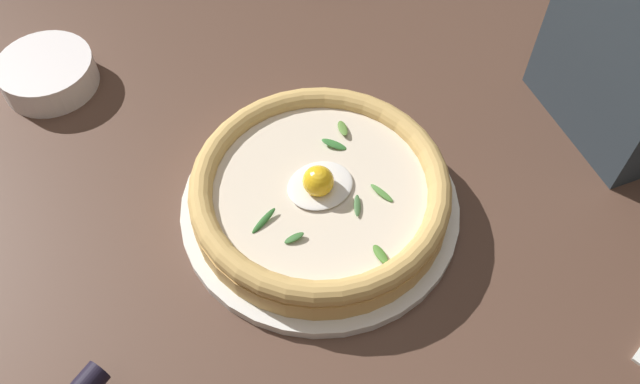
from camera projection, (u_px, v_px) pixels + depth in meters
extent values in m
cube|color=brown|center=(350.00, 240.00, 0.68)|extent=(2.40, 2.40, 0.03)
cylinder|color=white|center=(320.00, 207.00, 0.68)|extent=(0.29, 0.29, 0.01)
cylinder|color=#DFB060|center=(320.00, 196.00, 0.66)|extent=(0.26, 0.26, 0.02)
torus|color=#DBAE61|center=(320.00, 186.00, 0.65)|extent=(0.26, 0.26, 0.02)
cylinder|color=#EFDEC4|center=(320.00, 188.00, 0.65)|extent=(0.22, 0.22, 0.00)
ellipsoid|color=white|center=(320.00, 185.00, 0.65)|extent=(0.07, 0.06, 0.01)
sphere|color=yellow|center=(318.00, 181.00, 0.63)|extent=(0.03, 0.03, 0.03)
ellipsoid|color=#2F6C2C|center=(264.00, 221.00, 0.62)|extent=(0.03, 0.02, 0.01)
ellipsoid|color=#537E33|center=(343.00, 128.00, 0.69)|extent=(0.02, 0.03, 0.01)
ellipsoid|color=#437427|center=(380.00, 254.00, 0.60)|extent=(0.01, 0.03, 0.01)
ellipsoid|color=#3F8B3E|center=(334.00, 144.00, 0.68)|extent=(0.03, 0.03, 0.01)
ellipsoid|color=#31632C|center=(295.00, 239.00, 0.61)|extent=(0.02, 0.01, 0.01)
ellipsoid|color=#4B7C45|center=(358.00, 207.00, 0.63)|extent=(0.02, 0.03, 0.01)
ellipsoid|color=#5A9D45|center=(384.00, 196.00, 0.64)|extent=(0.01, 0.03, 0.01)
cylinder|color=white|center=(48.00, 73.00, 0.77)|extent=(0.11, 0.11, 0.04)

